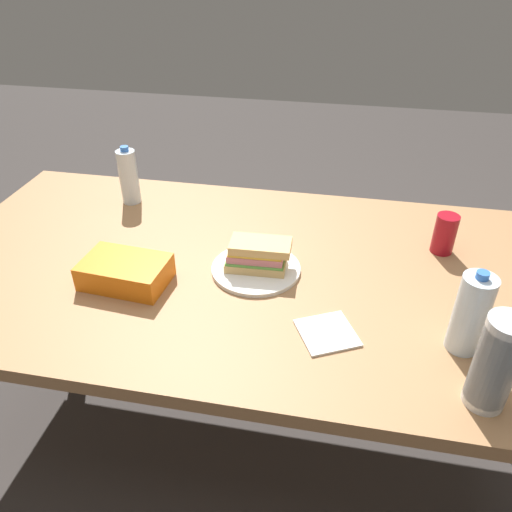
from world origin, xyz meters
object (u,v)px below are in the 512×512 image
at_px(paper_plate, 256,269).
at_px(chip_bag, 125,272).
at_px(water_bottle_tall, 471,314).
at_px(water_bottle_spare, 129,176).
at_px(soda_can_red, 445,234).
at_px(plastic_cup_stack, 496,364).
at_px(dining_table, 237,286).
at_px(sandwich, 257,255).

height_order(paper_plate, chip_bag, chip_bag).
height_order(water_bottle_tall, water_bottle_spare, water_bottle_tall).
height_order(soda_can_red, water_bottle_spare, water_bottle_spare).
relative_size(soda_can_red, plastic_cup_stack, 0.55).
relative_size(plastic_cup_stack, water_bottle_spare, 1.07).
height_order(dining_table, sandwich, sandwich).
bearing_deg(paper_plate, water_bottle_tall, -21.58).
xyz_separation_m(paper_plate, water_bottle_tall, (0.53, -0.21, 0.09)).
bearing_deg(plastic_cup_stack, water_bottle_spare, 146.58).
xyz_separation_m(dining_table, paper_plate, (0.06, -0.02, 0.08)).
bearing_deg(dining_table, plastic_cup_stack, -32.25).
height_order(paper_plate, water_bottle_spare, water_bottle_spare).
height_order(soda_can_red, water_bottle_tall, water_bottle_tall).
bearing_deg(soda_can_red, paper_plate, -158.79).
height_order(sandwich, water_bottle_spare, water_bottle_spare).
bearing_deg(water_bottle_tall, water_bottle_spare, 152.55).
xyz_separation_m(dining_table, chip_bag, (-0.28, -0.14, 0.11)).
relative_size(paper_plate, chip_bag, 1.11).
distance_m(water_bottle_tall, plastic_cup_stack, 0.16).
distance_m(sandwich, chip_bag, 0.37).
distance_m(soda_can_red, water_bottle_spare, 1.06).
bearing_deg(plastic_cup_stack, water_bottle_tall, 97.24).
xyz_separation_m(water_bottle_tall, water_bottle_spare, (-1.05, 0.54, -0.00)).
xyz_separation_m(paper_plate, sandwich, (0.00, 0.00, 0.05)).
height_order(dining_table, water_bottle_tall, water_bottle_tall).
xyz_separation_m(soda_can_red, chip_bag, (-0.87, -0.33, -0.03)).
height_order(paper_plate, plastic_cup_stack, plastic_cup_stack).
distance_m(sandwich, plastic_cup_stack, 0.67).
distance_m(water_bottle_tall, water_bottle_spare, 1.18).
bearing_deg(dining_table, soda_can_red, 17.87).
xyz_separation_m(dining_table, sandwich, (0.06, -0.01, 0.13)).
relative_size(sandwich, water_bottle_tall, 0.86).
height_order(dining_table, paper_plate, paper_plate).
bearing_deg(water_bottle_tall, paper_plate, 158.42).
relative_size(dining_table, soda_can_red, 14.90).
bearing_deg(paper_plate, soda_can_red, 21.21).
xyz_separation_m(sandwich, chip_bag, (-0.34, -0.12, -0.02)).
bearing_deg(paper_plate, dining_table, 165.37).
relative_size(sandwich, plastic_cup_stack, 0.84).
height_order(dining_table, plastic_cup_stack, plastic_cup_stack).
xyz_separation_m(dining_table, water_bottle_tall, (0.59, -0.23, 0.18)).
xyz_separation_m(dining_table, soda_can_red, (0.59, 0.19, 0.14)).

